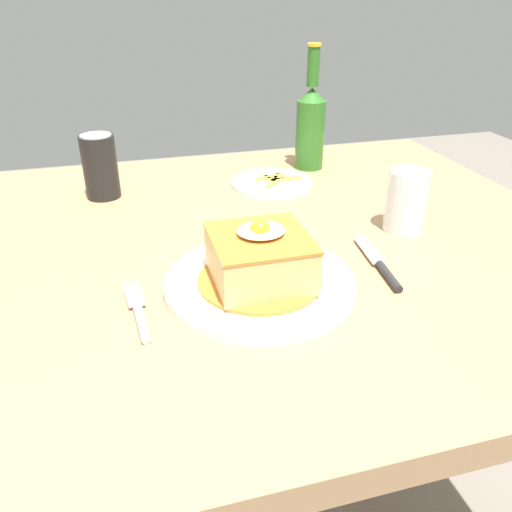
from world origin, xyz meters
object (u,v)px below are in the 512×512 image
Objects in this scene: knife at (383,268)px; beer_bottle_green at (310,124)px; soda_can at (100,167)px; fork at (139,314)px; side_plate_fries at (272,183)px; drinking_glass at (406,205)px; main_plate at (260,282)px.

beer_bottle_green is (0.07, 0.48, 0.09)m from knife.
soda_can is 0.47× the size of beer_bottle_green.
fork is 0.52m from side_plate_fries.
drinking_glass is at bearing -60.56° from side_plate_fries.
main_plate is at bearing 178.32° from knife.
beer_bottle_green is (0.25, 0.48, 0.09)m from main_plate.
fork is 0.45m from soda_can.
knife is (0.19, -0.01, -0.00)m from main_plate.
drinking_glass is 0.62× the size of side_plate_fries.
drinking_glass is (0.46, 0.15, 0.04)m from fork.
knife is at bearing -97.82° from beer_bottle_green.
beer_bottle_green reaches higher than fork.
fork is at bearing -126.15° from side_plate_fries.
drinking_glass reaches higher than side_plate_fries.
fork is 1.35× the size of drinking_glass.
beer_bottle_green reaches higher than drinking_glass.
knife is 0.97× the size of side_plate_fries.
drinking_glass is at bearing -84.16° from beer_bottle_green.
beer_bottle_green is at bearing 95.84° from drinking_glass.
beer_bottle_green is at bearing 50.32° from fork.
knife is at bearing -1.68° from main_plate.
main_plate is at bearing -109.45° from side_plate_fries.
beer_bottle_green is at bearing 37.77° from side_plate_fries.
main_plate reaches higher than side_plate_fries.
fork and knife have the same top height.
side_plate_fries is (-0.15, 0.27, -0.04)m from drinking_glass.
side_plate_fries reaches higher than knife.
beer_bottle_green is at bearing 82.18° from knife.
knife is 0.50m from beer_bottle_green.
main_plate is 0.19m from knife.
main_plate is at bearing 9.70° from fork.
side_plate_fries is (-0.12, -0.09, -0.09)m from beer_bottle_green.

